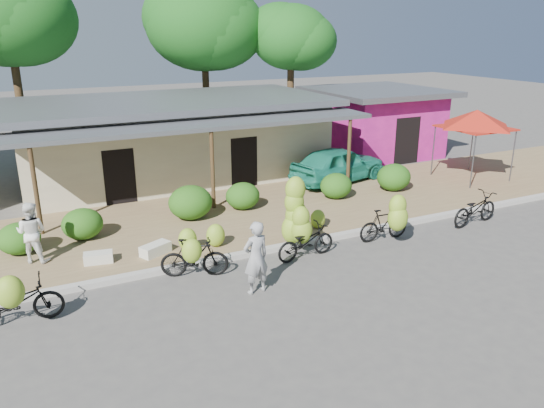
{
  "coord_description": "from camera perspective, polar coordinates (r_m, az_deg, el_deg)",
  "views": [
    {
      "loc": [
        -5.94,
        -10.61,
        6.13
      ],
      "look_at": [
        0.58,
        2.65,
        1.2
      ],
      "focal_mm": 35.0,
      "sensor_mm": 36.0,
      "label": 1
    }
  ],
  "objects": [
    {
      "name": "red_canopy",
      "position": [
        23.3,
        21.13,
        8.54
      ],
      "size": [
        3.5,
        3.5,
        2.86
      ],
      "color": "#59595E",
      "rests_on": "sidewalk"
    },
    {
      "name": "sack_near",
      "position": [
        15.15,
        -12.43,
        -4.76
      ],
      "size": [
        0.94,
        0.73,
        0.3
      ],
      "primitive_type": "cube",
      "rotation": [
        0.0,
        0.0,
        0.45
      ],
      "color": "silver",
      "rests_on": "sidewalk"
    },
    {
      "name": "loose_banana_a",
      "position": [
        15.17,
        -9.07,
        -3.78
      ],
      "size": [
        0.53,
        0.45,
        0.66
      ],
      "primitive_type": "ellipsoid",
      "color": "#93B22C",
      "rests_on": "sidewalk"
    },
    {
      "name": "shop_pink",
      "position": [
        27.51,
        11.07,
        8.78
      ],
      "size": [
        6.0,
        6.0,
        3.25
      ],
      "color": "#D3208B",
      "rests_on": "ground"
    },
    {
      "name": "bike_left",
      "position": [
        13.7,
        -8.39,
        -5.64
      ],
      "size": [
        1.8,
        1.37,
        1.31
      ],
      "rotation": [
        0.0,
        0.0,
        1.19
      ],
      "color": "black",
      "rests_on": "ground"
    },
    {
      "name": "bike_right",
      "position": [
        16.07,
        12.42,
        -1.77
      ],
      "size": [
        1.69,
        1.19,
        1.62
      ],
      "rotation": [
        0.0,
        0.0,
        1.52
      ],
      "color": "black",
      "rests_on": "ground"
    },
    {
      "name": "tree_center_right",
      "position": [
        28.75,
        -7.85,
        18.85
      ],
      "size": [
        5.95,
        5.89,
        8.67
      ],
      "color": "#44321B",
      "rests_on": "ground"
    },
    {
      "name": "hedge_1",
      "position": [
        16.73,
        -19.72,
        -2.03
      ],
      "size": [
        1.2,
        1.08,
        0.94
      ],
      "primitive_type": "ellipsoid",
      "color": "#155112",
      "rests_on": "sidewalk"
    },
    {
      "name": "ground",
      "position": [
        13.62,
        2.77,
        -8.33
      ],
      "size": [
        100.0,
        100.0,
        0.0
      ],
      "primitive_type": "plane",
      "color": "#4B4946",
      "rests_on": "ground"
    },
    {
      "name": "teal_van",
      "position": [
        21.77,
        7.14,
        4.28
      ],
      "size": [
        4.59,
        2.72,
        1.47
      ],
      "primitive_type": "imported",
      "rotation": [
        0.0,
        0.0,
        1.82
      ],
      "color": "#1B7D65",
      "rests_on": "sidewalk"
    },
    {
      "name": "hedge_2",
      "position": [
        17.57,
        -8.77,
        0.17
      ],
      "size": [
        1.45,
        1.3,
        1.13
      ],
      "primitive_type": "ellipsoid",
      "color": "#155112",
      "rests_on": "sidewalk"
    },
    {
      "name": "loose_banana_b",
      "position": [
        15.33,
        -6.09,
        -3.36
      ],
      "size": [
        0.55,
        0.46,
        0.68
      ],
      "primitive_type": "ellipsoid",
      "color": "#93B22C",
      "rests_on": "sidewalk"
    },
    {
      "name": "hedge_4",
      "position": [
        19.68,
        6.9,
        1.96
      ],
      "size": [
        1.2,
        1.08,
        0.94
      ],
      "primitive_type": "ellipsoid",
      "color": "#155112",
      "rests_on": "sidewalk"
    },
    {
      "name": "tree_far_center",
      "position": [
        26.73,
        -27.06,
        17.92
      ],
      "size": [
        5.57,
        5.48,
        8.86
      ],
      "color": "#44321B",
      "rests_on": "ground"
    },
    {
      "name": "sack_far",
      "position": [
        15.05,
        -18.17,
        -5.5
      ],
      "size": [
        0.8,
        0.5,
        0.28
      ],
      "primitive_type": "cube",
      "rotation": [
        0.0,
        0.0,
        -0.17
      ],
      "color": "silver",
      "rests_on": "sidewalk"
    },
    {
      "name": "hedge_5",
      "position": [
        21.01,
        12.97,
        2.83
      ],
      "size": [
        1.34,
        1.2,
        1.04
      ],
      "primitive_type": "ellipsoid",
      "color": "#155112",
      "rests_on": "sidewalk"
    },
    {
      "name": "sidewalk",
      "position": [
        17.77,
        -5.03,
        -1.6
      ],
      "size": [
        60.0,
        6.0,
        0.12
      ],
      "primitive_type": "cube",
      "color": "olive",
      "rests_on": "ground"
    },
    {
      "name": "hedge_3",
      "position": [
        18.39,
        -3.17,
        0.88
      ],
      "size": [
        1.2,
        1.08,
        0.93
      ],
      "primitive_type": "ellipsoid",
      "color": "#155112",
      "rests_on": "sidewalk"
    },
    {
      "name": "curb",
      "position": [
        15.2,
        -0.88,
        -5.04
      ],
      "size": [
        60.0,
        0.25,
        0.15
      ],
      "primitive_type": "cube",
      "color": "#A8A399",
      "rests_on": "ground"
    },
    {
      "name": "vendor",
      "position": [
        12.7,
        -1.75,
        -5.78
      ],
      "size": [
        0.72,
        0.52,
        1.84
      ],
      "primitive_type": "imported",
      "rotation": [
        0.0,
        0.0,
        3.27
      ],
      "color": "gray",
      "rests_on": "ground"
    },
    {
      "name": "shop_main",
      "position": [
        22.77,
        -10.64,
        6.97
      ],
      "size": [
        13.0,
        8.5,
        3.35
      ],
      "color": "beige",
      "rests_on": "ground"
    },
    {
      "name": "hedge_0",
      "position": [
        16.32,
        -25.58,
        -3.37
      ],
      "size": [
        1.15,
        1.03,
        0.9
      ],
      "primitive_type": "ellipsoid",
      "color": "#155112",
      "rests_on": "sidewalk"
    },
    {
      "name": "bike_far_left",
      "position": [
        12.74,
        -25.92,
        -9.38
      ],
      "size": [
        1.99,
        1.29,
        1.43
      ],
      "rotation": [
        0.0,
        0.0,
        1.5
      ],
      "color": "black",
      "rests_on": "ground"
    },
    {
      "name": "bystander",
      "position": [
        15.49,
        -24.46,
        -2.79
      ],
      "size": [
        1.02,
        0.95,
        1.68
      ],
      "primitive_type": "imported",
      "rotation": [
        0.0,
        0.0,
        2.63
      ],
      "color": "white",
      "rests_on": "sidewalk"
    },
    {
      "name": "tree_near_right",
      "position": [
        28.49,
        1.6,
        17.7
      ],
      "size": [
        4.32,
        4.13,
        7.37
      ],
      "color": "#44321B",
      "rests_on": "ground"
    },
    {
      "name": "bike_center",
      "position": [
        14.82,
        3.09,
        -2.5
      ],
      "size": [
        1.89,
        1.25,
        2.23
      ],
      "rotation": [
        0.0,
        0.0,
        1.67
      ],
      "color": "black",
      "rests_on": "ground"
    },
    {
      "name": "bike_far_right",
      "position": [
        18.45,
        21.0,
        -0.49
      ],
      "size": [
        2.08,
        0.96,
        1.06
      ],
      "rotation": [
        0.0,
        0.0,
        1.7
      ],
      "color": "black",
      "rests_on": "ground"
    },
    {
      "name": "loose_banana_c",
      "position": [
        16.69,
        4.95,
        -1.61
      ],
      "size": [
        0.49,
        0.41,
        0.61
      ],
      "primitive_type": "ellipsoid",
      "color": "#93B22C",
      "rests_on": "sidewalk"
    }
  ]
}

